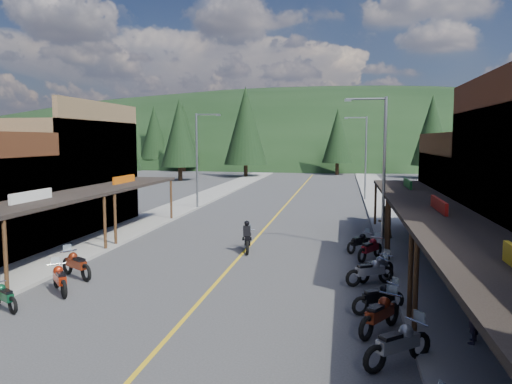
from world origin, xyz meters
The scene contains 33 objects.
ground centered at (0.00, 0.00, 0.00)m, with size 220.00×220.00×0.00m, color #38383A.
centerline centered at (0.00, 20.00, 0.01)m, with size 0.15×90.00×0.01m, color gold.
sidewalk_west centered at (-8.70, 20.00, 0.07)m, with size 3.40×94.00×0.15m, color gray.
sidewalk_east centered at (8.70, 20.00, 0.07)m, with size 3.40×94.00×0.15m, color gray.
shop_west_3 centered at (-13.78, 11.30, 3.52)m, with size 10.90×10.20×8.20m.
shop_east_3 centered at (13.75, 11.30, 2.53)m, with size 10.90×10.20×6.20m.
streetlight_1 centered at (-6.95, 22.00, 4.46)m, with size 2.16×0.18×8.00m.
streetlight_2 centered at (6.95, 8.00, 4.46)m, with size 2.16×0.18×8.00m.
streetlight_3 centered at (6.95, 30.00, 4.46)m, with size 2.16×0.18×8.00m.
ridge_hill centered at (0.00, 135.00, 0.00)m, with size 310.00×140.00×60.00m, color black.
pine_0 centered at (-40.00, 62.00, 6.48)m, with size 5.04×5.04×11.00m.
pine_1 centered at (-24.00, 70.00, 7.24)m, with size 5.88×5.88×12.50m.
pine_2 centered at (-10.00, 58.00, 7.99)m, with size 6.72×6.72×14.00m.
pine_3 centered at (4.00, 66.00, 6.48)m, with size 5.04×5.04×11.00m.
pine_4 centered at (18.00, 60.00, 7.24)m, with size 5.88×5.88×12.50m.
pine_7 centered at (-32.00, 76.00, 7.24)m, with size 5.88×5.88×12.50m.
pine_8 centered at (-22.00, 40.00, 5.98)m, with size 4.48×4.48×10.00m.
pine_9 centered at (24.00, 45.00, 6.38)m, with size 4.93×4.93×10.80m.
pine_10 centered at (-18.00, 50.00, 6.78)m, with size 5.38×5.38×11.60m.
pine_11 centered at (20.00, 38.00, 7.19)m, with size 5.82×5.82×12.40m.
bike_west_6 centered at (-6.37, -3.48, 0.53)m, with size 0.62×1.85×1.06m, color #0D4326, non-canonical shape.
bike_west_7 centered at (-5.52, -1.44, 0.61)m, with size 0.71×2.14×1.22m, color #A8240C, non-canonical shape.
bike_west_8 centered at (-6.01, 0.61, 0.65)m, with size 0.75×2.26×1.29m, color maroon, non-canonical shape.
bike_east_5 centered at (6.50, -5.58, 0.65)m, with size 0.76×2.27×1.30m, color gray, non-canonical shape.
bike_east_6 centered at (6.19, -3.37, 0.64)m, with size 0.75×2.26×1.29m, color #621D0D, non-canonical shape.
bike_east_7 centered at (6.28, -1.56, 0.57)m, with size 0.67×2.00×1.14m, color black, non-canonical shape.
bike_east_8 centered at (6.16, 1.72, 0.61)m, with size 0.71×2.14×1.22m, color #9B9A9F, non-canonical shape.
bike_east_9 centered at (6.44, 2.42, 0.60)m, with size 0.70×2.11×1.20m, color gray, non-canonical shape.
bike_east_10 centered at (6.38, 6.00, 0.62)m, with size 0.73×2.19×1.25m, color maroon, non-canonical shape.
bike_east_11 centered at (5.94, 7.71, 0.57)m, with size 0.66×1.99×1.14m, color black, non-canonical shape.
rider_on_bike centered at (0.17, 6.77, 0.68)m, with size 1.11×2.32×1.70m.
pedestrian_east_a centered at (8.70, -4.03, 0.98)m, with size 0.61×0.40×1.67m, color #231F2E.
pedestrian_east_b centered at (7.47, 11.05, 1.08)m, with size 0.91×0.52×1.86m, color brown.
Camera 1 is at (5.03, -18.36, 5.83)m, focal length 35.00 mm.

